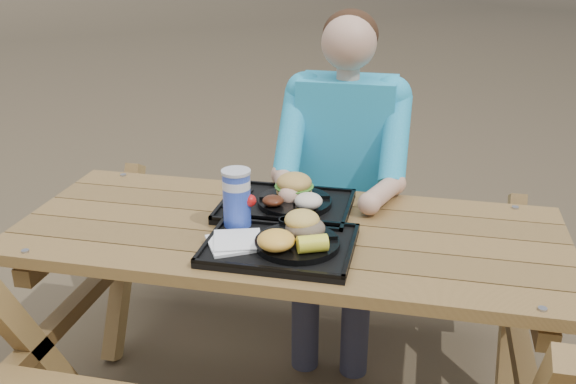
# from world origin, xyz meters

# --- Properties ---
(picnic_table) EXTENTS (1.80, 1.49, 0.75)m
(picnic_table) POSITION_xyz_m (0.00, 0.00, 0.38)
(picnic_table) COLOR #999999
(picnic_table) RESTS_ON ground
(tray_near) EXTENTS (0.45, 0.35, 0.02)m
(tray_near) POSITION_xyz_m (0.01, -0.15, 0.76)
(tray_near) COLOR black
(tray_near) RESTS_ON picnic_table
(tray_far) EXTENTS (0.45, 0.35, 0.02)m
(tray_far) POSITION_xyz_m (-0.04, 0.14, 0.76)
(tray_far) COLOR black
(tray_far) RESTS_ON picnic_table
(plate_near) EXTENTS (0.26, 0.26, 0.02)m
(plate_near) POSITION_xyz_m (0.06, -0.16, 0.78)
(plate_near) COLOR black
(plate_near) RESTS_ON tray_near
(plate_far) EXTENTS (0.26, 0.26, 0.02)m
(plate_far) POSITION_xyz_m (-0.01, 0.15, 0.78)
(plate_far) COLOR black
(plate_far) RESTS_ON tray_far
(napkin_stack) EXTENTS (0.20, 0.20, 0.02)m
(napkin_stack) POSITION_xyz_m (-0.13, -0.19, 0.78)
(napkin_stack) COLOR white
(napkin_stack) RESTS_ON tray_near
(soda_cup) EXTENTS (0.09, 0.09, 0.18)m
(soda_cup) POSITION_xyz_m (-0.16, -0.05, 0.86)
(soda_cup) COLOR #1838BB
(soda_cup) RESTS_ON tray_near
(condiment_bbq) EXTENTS (0.05, 0.05, 0.03)m
(condiment_bbq) POSITION_xyz_m (0.00, -0.03, 0.79)
(condiment_bbq) COLOR #330B05
(condiment_bbq) RESTS_ON tray_near
(condiment_mustard) EXTENTS (0.06, 0.06, 0.03)m
(condiment_mustard) POSITION_xyz_m (0.06, -0.03, 0.79)
(condiment_mustard) COLOR gold
(condiment_mustard) RESTS_ON tray_near
(sandwich) EXTENTS (0.12, 0.12, 0.12)m
(sandwich) POSITION_xyz_m (0.08, -0.12, 0.85)
(sandwich) COLOR #E9BA52
(sandwich) RESTS_ON plate_near
(mac_cheese) EXTENTS (0.11, 0.11, 0.06)m
(mac_cheese) POSITION_xyz_m (0.01, -0.23, 0.82)
(mac_cheese) COLOR yellow
(mac_cheese) RESTS_ON plate_near
(corn_cob) EXTENTS (0.12, 0.12, 0.05)m
(corn_cob) POSITION_xyz_m (0.12, -0.22, 0.82)
(corn_cob) COLOR #FFF635
(corn_cob) RESTS_ON plate_near
(cutlery_far) EXTENTS (0.05, 0.17, 0.01)m
(cutlery_far) POSITION_xyz_m (-0.21, 0.16, 0.77)
(cutlery_far) COLOR black
(cutlery_far) RESTS_ON tray_far
(burger) EXTENTS (0.13, 0.13, 0.11)m
(burger) POSITION_xyz_m (-0.02, 0.21, 0.85)
(burger) COLOR gold
(burger) RESTS_ON plate_far
(baked_beans) EXTENTS (0.07, 0.07, 0.03)m
(baked_beans) POSITION_xyz_m (-0.07, 0.09, 0.81)
(baked_beans) COLOR #4C1F0F
(baked_beans) RESTS_ON plate_far
(potato_salad) EXTENTS (0.10, 0.10, 0.05)m
(potato_salad) POSITION_xyz_m (0.05, 0.09, 0.82)
(potato_salad) COLOR #F0E3CB
(potato_salad) RESTS_ON plate_far
(diner) EXTENTS (0.48, 0.84, 1.28)m
(diner) POSITION_xyz_m (0.11, 0.58, 0.64)
(diner) COLOR teal
(diner) RESTS_ON ground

